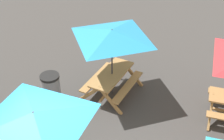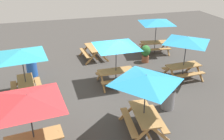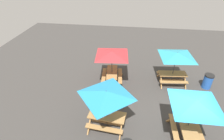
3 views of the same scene
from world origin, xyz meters
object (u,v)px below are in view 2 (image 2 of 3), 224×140
Objects in this scene: picnic_table_0 at (28,104)px; potted_plant_0 at (146,53)px; picnic_table_3 at (116,47)px; picnic_table_6 at (21,56)px; picnic_table_2 at (146,83)px; trash_bin_gray at (168,98)px; trash_bin_blue at (32,67)px; picnic_table_4 at (156,24)px; picnic_table_1 at (187,43)px; picnic_table_5 at (93,50)px.

picnic_table_0 is 9.13m from potted_plant_0.
picnic_table_3 is 1.00× the size of picnic_table_6.
picnic_table_2 is 0.83× the size of picnic_table_3.
potted_plant_0 is (4.93, -1.07, 0.10)m from trash_bin_gray.
picnic_table_2 reaches higher than potted_plant_0.
picnic_table_0 is at bearing 99.14° from picnic_table_2.
picnic_table_6 is 2.68m from trash_bin_blue.
trash_bin_blue is at bearing 48.55° from trash_bin_gray.
picnic_table_3 is 1.01× the size of picnic_table_4.
picnic_table_1 is at bearing 95.12° from picnic_table_4.
potted_plant_0 is (0.04, -6.61, 0.10)m from trash_bin_blue.
picnic_table_4 is at bearing -80.38° from trash_bin_blue.
picnic_table_5 is (0.14, 4.11, -1.43)m from picnic_table_4.
potted_plant_0 is (2.25, -6.83, -1.39)m from picnic_table_6.
trash_bin_blue is (2.19, 4.06, -1.49)m from picnic_table_3.
picnic_table_2 is 3.78m from picnic_table_3.
picnic_table_0 is 2.87× the size of trash_bin_gray.
picnic_table_0 is at bearing 179.19° from picnic_table_6.
picnic_table_1 is at bearing -158.62° from potted_plant_0.
potted_plant_0 is at bearing 54.66° from picnic_table_4.
picnic_table_1 is 7.85m from picnic_table_6.
trash_bin_blue is at bearing -94.31° from picnic_table_0.
picnic_table_4 is 1.48× the size of picnic_table_5.
picnic_table_1 is 3.12m from potted_plant_0.
picnic_table_0 is at bearing 44.97° from picnic_table_3.
potted_plant_0 is at bearing -77.33° from picnic_table_6.
picnic_table_4 is 4.35m from picnic_table_5.
picnic_table_5 is at bearing -68.44° from trash_bin_blue.
trash_bin_gray is (-2.34, 2.09, -1.49)m from picnic_table_1.
picnic_table_2 is 0.83× the size of picnic_table_4.
picnic_table_1 is at bearing -140.03° from picnic_table_5.
picnic_table_6 is (3.76, 4.18, 0.00)m from picnic_table_2.
picnic_table_4 is at bearing -20.17° from trash_bin_gray.
picnic_table_1 is 2.18× the size of potted_plant_0.
picnic_table_3 is at bearing -95.34° from picnic_table_6.
picnic_table_3 and picnic_table_6 have the same top height.
trash_bin_gray is at bearing 77.78° from picnic_table_4.
potted_plant_0 is (6.27, -6.49, -1.39)m from picnic_table_0.
picnic_table_4 is at bearing -71.85° from picnic_table_6.
picnic_table_1 and picnic_table_6 have the same top height.
picnic_table_6 reaches higher than picnic_table_5.
picnic_table_3 reaches higher than trash_bin_gray.
picnic_table_0 is 1.00× the size of picnic_table_6.
picnic_table_4 is 8.07m from trash_bin_blue.
trash_bin_blue is (5.97, 3.96, -1.49)m from picnic_table_2.
potted_plant_0 is (-1.42, -2.90, 0.03)m from picnic_table_5.
potted_plant_0 is at bearing -141.39° from picnic_table_0.
picnic_table_4 is (3.88, -0.19, 0.00)m from picnic_table_1.
picnic_table_2 and picnic_table_3 have the same top height.
picnic_table_6 is (-0.02, 4.28, 0.00)m from picnic_table_3.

